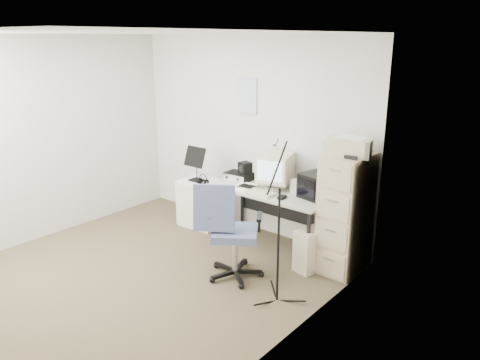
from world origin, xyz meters
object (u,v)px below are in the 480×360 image
Objects in this scene: filing_cabinet at (346,213)px; side_cart at (202,203)px; office_chair at (235,231)px; desk at (271,218)px.

side_cart is at bearing -177.75° from filing_cabinet.
office_chair is at bearing -131.98° from filing_cabinet.
filing_cabinet is 2.10m from side_cart.
side_cart is at bearing -177.37° from desk.
desk is 0.89m from office_chair.
desk is (-0.95, -0.03, -0.29)m from filing_cabinet.
office_chair is (0.15, -0.86, 0.16)m from desk.
filing_cabinet is at bearing 1.81° from desk.
filing_cabinet reaches higher than desk.
desk is at bearing -178.19° from filing_cabinet.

